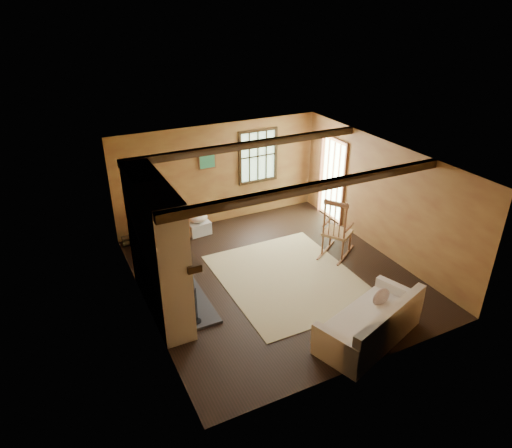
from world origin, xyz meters
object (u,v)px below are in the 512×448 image
rocking_chair (337,231)px  sofa (372,326)px  laundry_basket (199,228)px  armchair (161,230)px  fireplace (159,253)px

rocking_chair → sofa: 2.70m
rocking_chair → laundry_basket: bearing=12.3°
laundry_basket → armchair: size_ratio=0.56×
laundry_basket → armchair: bearing=-167.1°
rocking_chair → armchair: size_ratio=1.46×
laundry_basket → sofa: bearing=-75.2°
fireplace → rocking_chair: bearing=2.3°
rocking_chair → fireplace: bearing=58.4°
fireplace → sofa: bearing=-40.4°
rocking_chair → armchair: 3.77m
fireplace → rocking_chair: size_ratio=1.83×
fireplace → rocking_chair: (3.78, 0.15, -0.55)m
armchair → sofa: bearing=82.1°
sofa → armchair: bearing=97.5°
fireplace → rocking_chair: fireplace is taller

